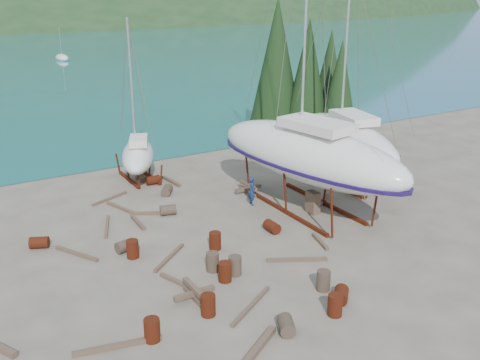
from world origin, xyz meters
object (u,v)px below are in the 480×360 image
worker (252,191)px  small_sailboat_shore (138,155)px  large_sailboat_near (308,153)px  large_sailboat_far (346,139)px

worker → small_sailboat_shore: bearing=41.9°
large_sailboat_near → large_sailboat_far: large_sailboat_near is taller
large_sailboat_near → large_sailboat_far: (5.04, 2.48, -0.47)m
large_sailboat_far → small_sailboat_shore: (-11.37, 7.28, -1.16)m
small_sailboat_shore → large_sailboat_far: bearing=-9.1°
large_sailboat_far → worker: bearing=-164.8°
small_sailboat_shore → worker: (4.05, -7.59, -0.84)m
large_sailboat_far → worker: (-7.33, -0.31, -2.01)m
large_sailboat_near → worker: large_sailboat_near is taller
large_sailboat_near → worker: size_ratio=12.01×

